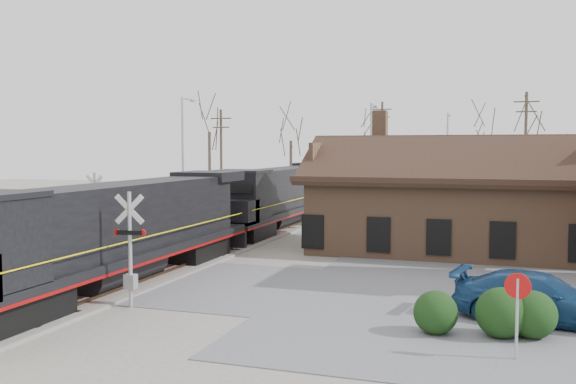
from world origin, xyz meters
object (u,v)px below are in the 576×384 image
locomotive_lead (110,232)px  locomotive_trailing (278,196)px  parked_car (540,298)px  depot (446,208)px

locomotive_lead → locomotive_trailing: size_ratio=1.00×
parked_car → depot: bearing=26.9°
locomotive_trailing → depot: bearing=-26.9°
depot → locomotive_trailing: (-11.99, 6.08, -0.07)m
locomotive_lead → parked_car: locomotive_lead is taller
depot → locomotive_trailing: bearing=153.1°
depot → parked_car: 14.62m
locomotive_lead → depot: bearing=49.9°
locomotive_trailing → parked_car: bearing=-51.0°
locomotive_trailing → parked_car: locomotive_trailing is taller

